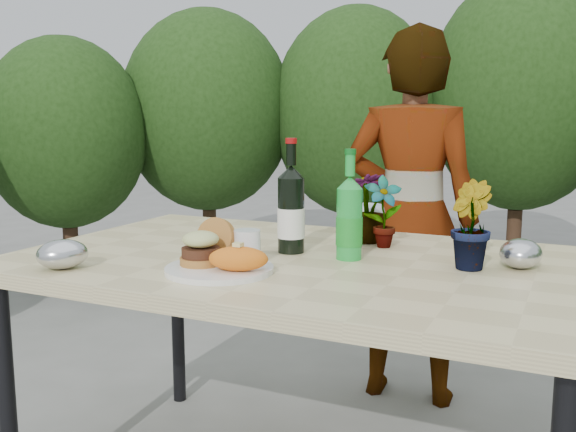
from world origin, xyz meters
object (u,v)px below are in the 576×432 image
at_px(patio_table, 300,277).
at_px(person, 411,218).
at_px(dinner_plate, 219,269).
at_px(wine_bottle, 291,211).

distance_m(patio_table, person, 0.86).
height_order(dinner_plate, person, person).
height_order(dinner_plate, wine_bottle, wine_bottle).
relative_size(dinner_plate, wine_bottle, 0.84).
xyz_separation_m(patio_table, person, (0.10, 0.86, 0.05)).
xyz_separation_m(wine_bottle, person, (0.15, 0.81, -0.13)).
bearing_deg(dinner_plate, person, 78.72).
distance_m(dinner_plate, wine_bottle, 0.33).
distance_m(wine_bottle, person, 0.83).
distance_m(dinner_plate, person, 1.13).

